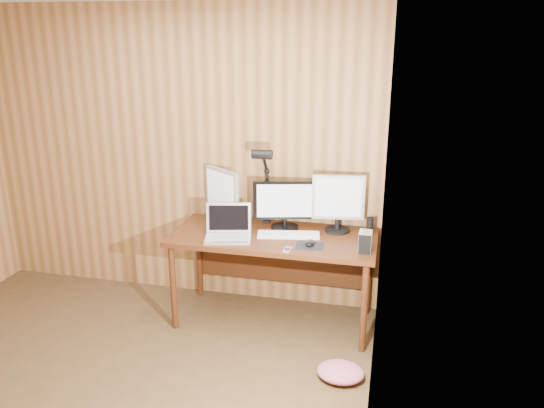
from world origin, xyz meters
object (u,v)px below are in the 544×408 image
at_px(monitor_right, 338,201).
at_px(phone, 287,250).
at_px(desk, 275,246).
at_px(hard_drive, 365,241).
at_px(speaker, 370,225).
at_px(monitor_left, 222,194).
at_px(keyboard, 288,235).
at_px(desk_lamp, 264,175).
at_px(mouse, 310,243).
at_px(laptop, 228,229).
at_px(monitor_center, 285,205).

bearing_deg(monitor_right, phone, -131.63).
height_order(desk, monitor_right, monitor_right).
distance_m(hard_drive, speaker, 0.36).
height_order(monitor_left, keyboard, monitor_left).
bearing_deg(monitor_left, speaker, 36.85).
relative_size(phone, speaker, 0.73).
relative_size(monitor_left, keyboard, 0.91).
bearing_deg(monitor_right, desk_lamp, 171.95).
height_order(desk, mouse, mouse).
bearing_deg(speaker, mouse, -138.88).
bearing_deg(keyboard, laptop, -175.21).
relative_size(laptop, keyboard, 0.80).
distance_m(hard_drive, desk_lamp, 0.97).
height_order(monitor_right, desk_lamp, desk_lamp).
height_order(desk, phone, phone).
xyz_separation_m(monitor_right, laptop, (-0.81, -0.31, -0.19)).
xyz_separation_m(mouse, hard_drive, (0.40, -0.00, 0.05)).
height_order(monitor_right, speaker, monitor_right).
relative_size(desk, speaker, 12.19).
distance_m(monitor_left, mouse, 0.89).
distance_m(keyboard, speaker, 0.64).
xyz_separation_m(monitor_left, phone, (0.64, -0.47, -0.24)).
bearing_deg(speaker, desk_lamp, -178.86).
bearing_deg(desk_lamp, mouse, -40.22).
height_order(keyboard, hard_drive, hard_drive).
bearing_deg(laptop, monitor_center, 22.13).
distance_m(hard_drive, phone, 0.56).
distance_m(monitor_center, keyboard, 0.26).
relative_size(keyboard, speaker, 3.80).
bearing_deg(keyboard, hard_drive, -25.39).
height_order(mouse, speaker, speaker).
xyz_separation_m(monitor_right, hard_drive, (0.24, -0.35, -0.18)).
xyz_separation_m(hard_drive, desk_lamp, (-0.83, 0.35, 0.36)).
bearing_deg(desk_lamp, monitor_left, 178.38).
height_order(phone, speaker, speaker).
xyz_separation_m(keyboard, desk_lamp, (-0.24, 0.18, 0.42)).
xyz_separation_m(monitor_right, keyboard, (-0.36, -0.19, -0.24)).
bearing_deg(laptop, speaker, 3.66).
bearing_deg(monitor_left, desk_lamp, 35.76).
height_order(monitor_right, keyboard, monitor_right).
bearing_deg(desk_lamp, monitor_right, -0.76).
bearing_deg(phone, laptop, 164.74).
height_order(monitor_left, mouse, monitor_left).
distance_m(keyboard, mouse, 0.25).
bearing_deg(monitor_left, phone, 0.05).
xyz_separation_m(desk, hard_drive, (0.72, -0.23, 0.19)).
bearing_deg(hard_drive, monitor_center, 155.22).
distance_m(monitor_right, speaker, 0.31).
distance_m(mouse, hard_drive, 0.41).
relative_size(desk, monitor_center, 3.21).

